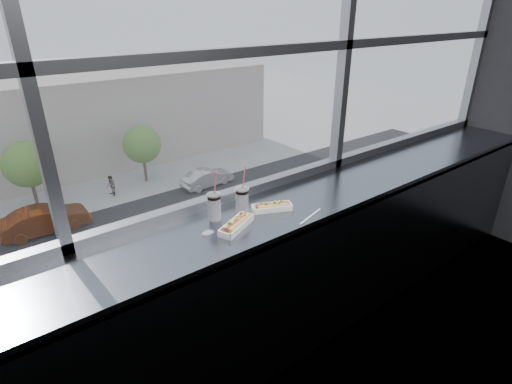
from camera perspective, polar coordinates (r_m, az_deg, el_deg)
wall_back_lower at (r=2.88m, az=-3.50°, el=-10.91°), size 6.00×0.00×6.00m
counter at (r=2.41m, az=-0.12°, el=-3.92°), size 6.00×0.55×0.06m
counter_fascia at (r=2.55m, az=3.52°, el=-16.45°), size 6.00×0.04×1.04m
hotdog_tray_left at (r=2.25m, az=-2.82°, el=-4.58°), size 0.28×0.19×0.07m
hotdog_tray_right at (r=2.44m, az=2.31°, el=-2.09°), size 0.26×0.17×0.06m
soda_cup_left at (r=2.32m, az=-5.99°, el=-1.90°), size 0.08×0.08×0.31m
soda_cup_right at (r=2.38m, az=-2.00°, el=-1.09°), size 0.08×0.08×0.31m
loose_straw at (r=2.40m, az=7.79°, el=-3.45°), size 0.23×0.07×0.01m
wrapper at (r=2.21m, az=-6.88°, el=-5.78°), size 0.08×0.06×0.02m
street_asphalt at (r=25.65m, az=-29.21°, el=-9.71°), size 80.00×10.00×0.06m
far_sidewalk at (r=32.76m, az=-31.73°, el=-2.92°), size 80.00×6.00×0.04m
car_far_c at (r=32.34m, az=-7.01°, el=2.44°), size 2.66×5.78×1.89m
car_far_b at (r=28.75m, az=-28.05°, el=-3.01°), size 3.06×7.00×2.31m
car_near_d at (r=23.54m, az=-8.94°, el=-6.55°), size 3.33×6.43×2.05m
car_near_c at (r=21.70m, az=-26.67°, el=-11.97°), size 3.40×6.93×2.23m
pedestrian_c at (r=32.38m, az=-20.02°, el=1.08°), size 0.64×0.86×1.93m
tree_center at (r=31.67m, az=-29.87°, el=3.45°), size 3.25×3.25×5.08m
tree_right at (r=33.58m, az=-15.97°, el=6.55°), size 3.05×3.05×4.76m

